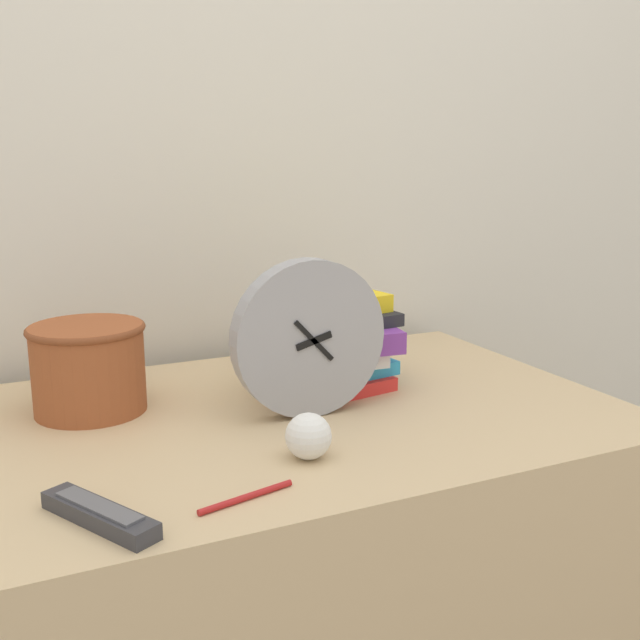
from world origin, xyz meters
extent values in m
cube|color=silver|center=(0.00, 0.77, 1.20)|extent=(6.00, 0.04, 2.40)
cube|color=tan|center=(0.00, 0.35, 0.36)|extent=(1.19, 0.70, 0.71)
cylinder|color=#99999E|center=(0.09, 0.32, 0.84)|extent=(0.25, 0.04, 0.25)
cylinder|color=white|center=(0.09, 0.31, 0.84)|extent=(0.22, 0.01, 0.22)
cube|color=black|center=(0.09, 0.30, 0.84)|extent=(0.06, 0.01, 0.03)
cube|color=black|center=(0.09, 0.30, 0.84)|extent=(0.07, 0.01, 0.07)
cylinder|color=black|center=(0.09, 0.30, 0.84)|extent=(0.01, 0.00, 0.01)
cube|color=red|center=(0.18, 0.42, 0.73)|extent=(0.21, 0.17, 0.02)
cube|color=#2D9ED1|center=(0.19, 0.44, 0.75)|extent=(0.22, 0.18, 0.02)
cube|color=white|center=(0.17, 0.44, 0.78)|extent=(0.20, 0.19, 0.03)
cube|color=#7A3899|center=(0.19, 0.42, 0.81)|extent=(0.21, 0.19, 0.04)
cube|color=#232328|center=(0.20, 0.43, 0.84)|extent=(0.19, 0.15, 0.02)
cube|color=yellow|center=(0.17, 0.44, 0.86)|extent=(0.24, 0.16, 0.03)
cylinder|color=#994C28|center=(-0.22, 0.48, 0.79)|extent=(0.17, 0.17, 0.14)
torus|color=brown|center=(-0.22, 0.48, 0.85)|extent=(0.18, 0.18, 0.01)
cube|color=#333338|center=(-0.27, 0.09, 0.72)|extent=(0.11, 0.17, 0.02)
cube|color=#59595E|center=(-0.27, 0.09, 0.74)|extent=(0.08, 0.12, 0.00)
sphere|color=white|center=(0.02, 0.16, 0.75)|extent=(0.06, 0.06, 0.06)
cylinder|color=#B21E1E|center=(-0.10, 0.08, 0.72)|extent=(0.13, 0.04, 0.01)
camera|label=1|loc=(-0.37, -0.71, 1.12)|focal=42.00mm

